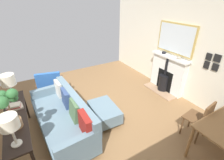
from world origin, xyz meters
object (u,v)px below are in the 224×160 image
Objects in this scene: ottoman at (104,112)px; armchair_accent at (50,83)px; mantel_bowl_far at (179,58)px; mantel_bowl_near at (164,53)px; potted_plant at (8,106)px; book_stack at (14,107)px; table_lamp_far_end at (9,124)px; console_table at (17,120)px; fireplace at (167,75)px; dining_chair_near_fireplace at (201,118)px; table_lamp_near_end at (8,81)px; sofa at (64,117)px.

armchair_accent reaches higher than ottoman.
mantel_bowl_near is at bearing -90.00° from mantel_bowl_far.
mantel_bowl_near is at bearing -167.39° from ottoman.
potted_plant is 2.51× the size of book_stack.
armchair_accent is 1.71× the size of table_lamp_far_end.
potted_plant is at bearing 90.19° from book_stack.
potted_plant reaches higher than console_table.
table_lamp_far_end is at bearing 18.75° from ottoman.
ottoman is 1.00× the size of armchair_accent.
fireplace is 10.04× the size of mantel_bowl_near.
dining_chair_near_fireplace is at bearing 65.55° from mantel_bowl_near.
armchair_accent is 2.05m from potted_plant.
table_lamp_far_end is (0.00, 1.31, -0.01)m from table_lamp_near_end.
table_lamp_far_end reaches higher than console_table.
fireplace is 3.98m from table_lamp_far_end.
mantel_bowl_far reaches higher than armchair_accent.
sofa reaches higher than book_stack.
dining_chair_near_fireplace is at bearing 146.03° from sofa.
table_lamp_far_end is 3.16m from dining_chair_near_fireplace.
mantel_bowl_far is 3.88m from book_stack.
book_stack is at bearing -1.43° from fireplace.
mantel_bowl_near is at bearing -172.70° from sofa.
ottoman is at bearing -172.49° from potted_plant.
mantel_bowl_far is at bearing 168.53° from table_lamp_near_end.
fireplace is 3.07m from sofa.
table_lamp_far_end is (1.65, 0.56, 0.88)m from ottoman.
mantel_bowl_far is 3.92m from table_lamp_near_end.
table_lamp_near_end is 0.73× the size of potted_plant.
fireplace is 1.43× the size of ottoman.
sofa is 0.88m from ottoman.
potted_plant is (3.84, 0.47, 0.67)m from fireplace.
mantel_bowl_near is 0.14× the size of ottoman.
mantel_bowl_near is 3.89m from console_table.
console_table reaches higher than ottoman.
mantel_bowl_far is 0.15× the size of ottoman.
book_stack is 0.32× the size of dining_chair_near_fireplace.
armchair_accent is at bearing -22.96° from fireplace.
mantel_bowl_near is 0.96× the size of mantel_bowl_far.
armchair_accent is at bearing -61.43° from ottoman.
mantel_bowl_near reaches higher than sofa.
dining_chair_near_fireplace is (-2.18, 2.93, 0.04)m from armchair_accent.
armchair_accent is at bearing -53.31° from dining_chair_near_fireplace.
sofa is (3.06, 0.16, -0.11)m from fireplace.
sofa is 4.07× the size of table_lamp_far_end.
sofa is at bearing 89.02° from armchair_accent.
table_lamp_near_end reaches higher than mantel_bowl_far.
book_stack is (0.00, -0.57, -0.38)m from potted_plant.
table_lamp_far_end is at bearing 90.00° from console_table.
sofa is at bearing -157.86° from potted_plant.
armchair_accent is (3.04, -1.05, -0.63)m from mantel_bowl_near.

